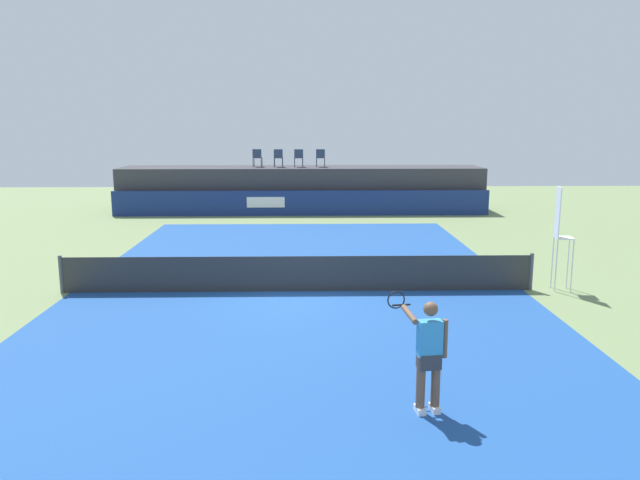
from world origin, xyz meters
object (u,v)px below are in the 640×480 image
spectator_chair_left (278,157)px  tennis_player (428,353)px  spectator_chair_far_left (257,157)px  spectator_chair_center (299,157)px  net_post_near (61,274)px  spectator_chair_right (321,157)px  net_post_far (531,272)px  umpire_chair (560,231)px

spectator_chair_left → tennis_player: spectator_chair_left is taller
spectator_chair_far_left → spectator_chair_center: 2.07m
net_post_near → tennis_player: 10.82m
spectator_chair_right → net_post_far: 16.23m
spectator_chair_far_left → spectator_chair_center: bearing=-4.0°
spectator_chair_right → net_post_near: spectator_chair_right is taller
net_post_near → net_post_far: bearing=0.0°
spectator_chair_right → net_post_far: bearing=-70.9°
spectator_chair_right → net_post_near: 16.94m
spectator_chair_left → spectator_chair_center: 1.01m
net_post_far → spectator_chair_right: bearing=109.1°
spectator_chair_right → tennis_player: (1.12, -22.16, -1.73)m
spectator_chair_far_left → net_post_far: size_ratio=0.89×
spectator_chair_center → net_post_far: spectator_chair_center is taller
spectator_chair_left → net_post_far: 17.02m
spectator_chair_right → umpire_chair: (5.96, -15.18, -1.11)m
spectator_chair_far_left → spectator_chair_right: (3.16, -0.12, 0.00)m
spectator_chair_center → spectator_chair_right: bearing=1.2°
spectator_chair_right → net_post_near: size_ratio=0.89×
spectator_chair_left → net_post_far: (7.35, -15.19, -2.19)m
net_post_near → tennis_player: (8.27, -6.96, 0.46)m
net_post_far → umpire_chair: bearing=1.2°
spectator_chair_left → net_post_far: spectator_chair_left is taller
spectator_chair_right → net_post_far: spectator_chair_right is taller
spectator_chair_left → spectator_chair_right: 2.10m
umpire_chair → net_post_far: umpire_chair is taller
spectator_chair_left → umpire_chair: 17.22m
spectator_chair_center → umpire_chair: 16.76m
spectator_chair_right → spectator_chair_left: bearing=-179.7°
net_post_far → spectator_chair_far_left: bearing=118.8°
spectator_chair_left → spectator_chair_right: same height
tennis_player → net_post_near: bearing=139.9°
spectator_chair_left → umpire_chair: spectator_chair_left is taller
spectator_chair_right → net_post_near: (-7.15, -15.20, -2.19)m
spectator_chair_far_left → spectator_chair_right: bearing=-2.2°
tennis_player → spectator_chair_right: bearing=92.9°
spectator_chair_far_left → spectator_chair_left: 1.07m
spectator_chair_left → spectator_chair_far_left: bearing=172.9°
tennis_player → net_post_far: bearing=59.3°
net_post_near → net_post_far: (12.40, 0.00, 0.00)m
spectator_chair_far_left → spectator_chair_right: size_ratio=1.00×
tennis_player → spectator_chair_far_left: bearing=100.9°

